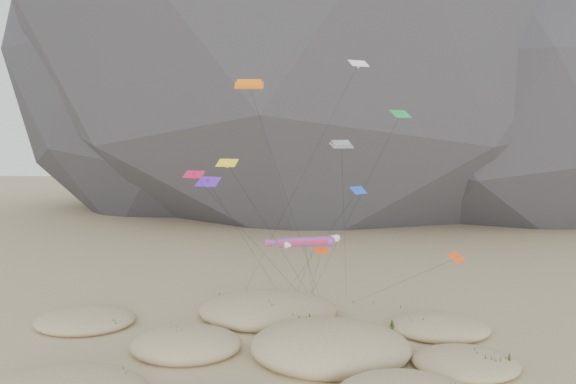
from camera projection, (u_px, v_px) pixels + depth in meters
The scene contains 9 objects.
ground at pixel (286, 378), 48.77m from camera, with size 500.00×500.00×0.00m, color #CCB789.
dunes at pixel (267, 350), 53.49m from camera, with size 50.19×38.60×4.13m.
dune_grass at pixel (282, 357), 51.49m from camera, with size 42.36×28.41×1.43m.
kite_stakes at pixel (309, 299), 72.49m from camera, with size 23.32×4.45×0.30m.
rainbow_tube_kite at pixel (302, 242), 55.77m from camera, with size 7.08×14.90×11.34m.
white_tube_kite at pixel (314, 241), 56.61m from camera, with size 5.70×15.96×11.04m.
orange_parafoil at pixel (250, 87), 57.93m from camera, with size 8.82×15.06×26.91m.
multi_parafoil at pixel (342, 146), 60.27m from camera, with size 2.68×12.51×20.63m.
delta_kites at pixel (311, 174), 58.95m from camera, with size 27.54×19.42×29.50m.
Camera 1 is at (2.97, -46.88, 20.87)m, focal length 35.00 mm.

